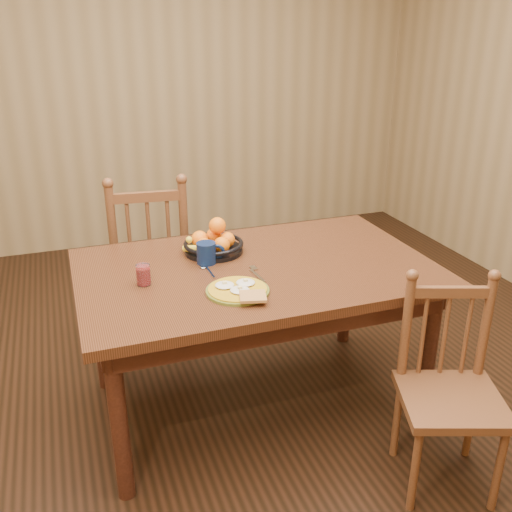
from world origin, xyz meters
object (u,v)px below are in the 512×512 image
object	(u,v)px
chair_far	(151,262)
breakfast_plate	(238,290)
coffee_mug	(207,253)
chair_near	(449,391)
fruit_bowl	(213,243)
dining_table	(256,283)

from	to	relation	value
chair_far	breakfast_plate	world-z (taller)	chair_far
breakfast_plate	coffee_mug	world-z (taller)	coffee_mug
chair_near	breakfast_plate	distance (m)	0.94
chair_far	breakfast_plate	size ratio (longest dim) A/B	3.40
fruit_bowl	chair_near	bearing A→B (deg)	-53.61
chair_near	coffee_mug	world-z (taller)	chair_near
breakfast_plate	coffee_mug	bearing A→B (deg)	96.49
dining_table	chair_far	world-z (taller)	chair_far
dining_table	breakfast_plate	distance (m)	0.30
breakfast_plate	fruit_bowl	distance (m)	0.46
chair_far	dining_table	bearing A→B (deg)	120.57
chair_near	breakfast_plate	bearing A→B (deg)	165.68
dining_table	chair_near	xyz separation A→B (m)	(0.56, -0.72, -0.24)
dining_table	chair_near	size ratio (longest dim) A/B	1.85
chair_far	fruit_bowl	distance (m)	0.69
chair_far	coffee_mug	world-z (taller)	chair_far
breakfast_plate	chair_near	bearing A→B (deg)	-34.03
chair_near	fruit_bowl	distance (m)	1.24
chair_far	chair_near	size ratio (longest dim) A/B	1.17
dining_table	chair_near	distance (m)	0.95
dining_table	chair_far	size ratio (longest dim) A/B	1.57
chair_far	coffee_mug	bearing A→B (deg)	109.57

